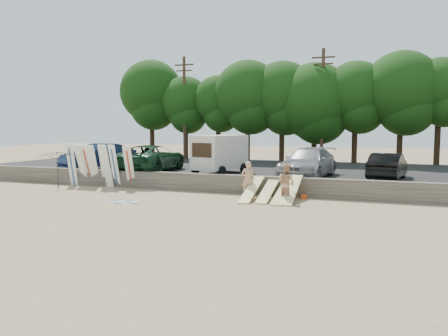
{
  "coord_description": "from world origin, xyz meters",
  "views": [
    {
      "loc": [
        6.65,
        -19.25,
        3.6
      ],
      "look_at": [
        -1.51,
        3.0,
        1.36
      ],
      "focal_mm": 35.0,
      "sensor_mm": 36.0,
      "label": 1
    }
  ],
  "objects": [
    {
      "name": "surfboard_low_2",
      "position": [
        2.1,
        1.4,
        0.4
      ],
      "size": [
        0.56,
        2.93,
        0.81
      ],
      "primitive_type": "cube",
      "rotation": [
        0.25,
        0.0,
        0.0
      ],
      "color": "#E8E292",
      "rests_on": "ground"
    },
    {
      "name": "utility_poles",
      "position": [
        2.0,
        16.0,
        5.43
      ],
      "size": [
        25.8,
        0.26,
        9.0
      ],
      "color": "#473321",
      "rests_on": "parking_lot"
    },
    {
      "name": "surfboard_low_3",
      "position": [
        2.55,
        1.45,
        0.57
      ],
      "size": [
        0.56,
        2.82,
        1.15
      ],
      "primitive_type": "cube",
      "rotation": [
        0.37,
        0.0,
        0.0
      ],
      "color": "#E8E292",
      "rests_on": "ground"
    },
    {
      "name": "cooler",
      "position": [
        0.18,
        2.2,
        0.16
      ],
      "size": [
        0.41,
        0.34,
        0.32
      ],
      "primitive_type": "cube",
      "rotation": [
        0.0,
        0.0,
        -0.11
      ],
      "color": "#258838",
      "rests_on": "ground"
    },
    {
      "name": "parking_lot",
      "position": [
        0.0,
        10.5,
        0.35
      ],
      "size": [
        44.0,
        14.5,
        0.7
      ],
      "primitive_type": "cube",
      "color": "#282828",
      "rests_on": "ground"
    },
    {
      "name": "surfboard_upright_7",
      "position": [
        -7.22,
        2.57,
        1.26
      ],
      "size": [
        0.59,
        0.83,
        2.52
      ],
      "primitive_type": "cube",
      "rotation": [
        0.28,
        0.0,
        0.12
      ],
      "color": "white",
      "rests_on": "ground"
    },
    {
      "name": "treeline",
      "position": [
        -0.43,
        17.53,
        6.28
      ],
      "size": [
        33.63,
        6.55,
        9.17
      ],
      "color": "#382616",
      "rests_on": "parking_lot"
    },
    {
      "name": "surfboard_low_0",
      "position": [
        0.56,
        1.36,
        0.5
      ],
      "size": [
        0.56,
        2.87,
        1.0
      ],
      "primitive_type": "cube",
      "rotation": [
        0.32,
        0.0,
        0.0
      ],
      "color": "#E8E292",
      "rests_on": "ground"
    },
    {
      "name": "box_trailer",
      "position": [
        -2.86,
        5.94,
        2.03
      ],
      "size": [
        2.81,
        4.07,
        2.38
      ],
      "rotation": [
        0.0,
        0.0,
        -0.24
      ],
      "color": "beige",
      "rests_on": "parking_lot"
    },
    {
      "name": "surfboard_upright_4",
      "position": [
        -8.98,
        2.63,
        1.27
      ],
      "size": [
        0.53,
        0.67,
        2.55
      ],
      "primitive_type": "cube",
      "rotation": [
        0.23,
        0.0,
        0.05
      ],
      "color": "white",
      "rests_on": "ground"
    },
    {
      "name": "beach_towel",
      "position": [
        -4.92,
        -1.62,
        0.01
      ],
      "size": [
        1.9,
        1.9,
        0.0
      ],
      "primitive_type": "plane",
      "rotation": [
        0.0,
        0.0,
        0.32
      ],
      "color": "white",
      "rests_on": "ground"
    },
    {
      "name": "car_0",
      "position": [
        -11.77,
        5.9,
        1.57
      ],
      "size": [
        3.36,
        5.59,
        1.74
      ],
      "primitive_type": "imported",
      "rotation": [
        0.0,
        0.0,
        -0.31
      ],
      "color": "#111F3E",
      "rests_on": "parking_lot"
    },
    {
      "name": "surfboard_upright_1",
      "position": [
        -10.62,
        2.62,
        1.26
      ],
      "size": [
        0.63,
        0.85,
        2.52
      ],
      "primitive_type": "cube",
      "rotation": [
        0.28,
        0.0,
        -0.17
      ],
      "color": "white",
      "rests_on": "ground"
    },
    {
      "name": "surfboard_upright_6",
      "position": [
        -8.24,
        2.59,
        1.28
      ],
      "size": [
        0.59,
        0.66,
        2.56
      ],
      "primitive_type": "cube",
      "rotation": [
        0.2,
        0.0,
        -0.17
      ],
      "color": "white",
      "rests_on": "ground"
    },
    {
      "name": "surfboard_upright_5",
      "position": [
        -8.66,
        2.4,
        1.27
      ],
      "size": [
        0.55,
        0.72,
        2.54
      ],
      "primitive_type": "cube",
      "rotation": [
        0.25,
        0.0,
        -0.07
      ],
      "color": "white",
      "rests_on": "ground"
    },
    {
      "name": "surfboard_upright_3",
      "position": [
        -9.76,
        2.61,
        1.25
      ],
      "size": [
        0.61,
        0.89,
        2.5
      ],
      "primitive_type": "cube",
      "rotation": [
        0.3,
        0.0,
        0.14
      ],
      "color": "white",
      "rests_on": "ground"
    },
    {
      "name": "beach_umbrella",
      "position": [
        -11.42,
        1.46,
        1.11
      ],
      "size": [
        3.32,
        3.34,
        2.22
      ],
      "primitive_type": "imported",
      "rotation": [
        0.0,
        0.0,
        3.66
      ],
      "color": "#22212A",
      "rests_on": "ground"
    },
    {
      "name": "surfboard_upright_0",
      "position": [
        -11.27,
        2.52,
        1.28
      ],
      "size": [
        0.54,
        0.6,
        2.56
      ],
      "primitive_type": "cube",
      "rotation": [
        0.19,
        0.0,
        0.08
      ],
      "color": "white",
      "rests_on": "ground"
    },
    {
      "name": "gear_bag",
      "position": [
        2.99,
        2.4,
        0.11
      ],
      "size": [
        0.34,
        0.29,
        0.22
      ],
      "primitive_type": "cube",
      "rotation": [
        0.0,
        0.0,
        0.16
      ],
      "color": "#D74B19",
      "rests_on": "ground"
    },
    {
      "name": "ground",
      "position": [
        0.0,
        0.0,
        0.0
      ],
      "size": [
        120.0,
        120.0,
        0.0
      ],
      "primitive_type": "plane",
      "color": "tan",
      "rests_on": "ground"
    },
    {
      "name": "surfboard_upright_2",
      "position": [
        -10.17,
        2.63,
        1.25
      ],
      "size": [
        0.57,
        0.87,
        2.5
      ],
      "primitive_type": "cube",
      "rotation": [
        0.3,
        0.0,
        -0.09
      ],
      "color": "white",
      "rests_on": "ground"
    },
    {
      "name": "beachgoer_a",
      "position": [
        0.22,
        1.84,
        0.93
      ],
      "size": [
        0.75,
        0.57,
        1.86
      ],
      "primitive_type": "imported",
      "rotation": [
        0.0,
        0.0,
        3.34
      ],
      "color": "tan",
      "rests_on": "ground"
    },
    {
      "name": "car_1",
      "position": [
        -7.52,
        5.66,
        1.56
      ],
      "size": [
        3.43,
        6.45,
        1.72
      ],
      "primitive_type": "imported",
      "rotation": [
        0.0,
        0.0,
        3.23
      ],
      "color": "#12321D",
      "rests_on": "parking_lot"
    },
    {
      "name": "car_2",
      "position": [
        2.58,
        5.96,
        1.54
      ],
      "size": [
        3.01,
        5.99,
        1.67
      ],
      "primitive_type": "imported",
      "rotation": [
        0.0,
        0.0,
        -0.12
      ],
      "color": "gray",
      "rests_on": "parking_lot"
    },
    {
      "name": "beachgoer_b",
      "position": [
        2.35,
        1.1,
        0.93
      ],
      "size": [
        1.14,
        1.08,
        1.86
      ],
      "primitive_type": "imported",
      "rotation": [
        0.0,
        0.0,
        2.58
      ],
      "color": "tan",
      "rests_on": "ground"
    },
    {
      "name": "car_3",
      "position": [
        6.89,
        6.29,
        1.44
      ],
      "size": [
        2.2,
        4.64,
        1.47
      ],
      "primitive_type": "imported",
      "rotation": [
        0.0,
        0.0,
        2.99
      ],
      "color": "black",
      "rests_on": "parking_lot"
    },
    {
      "name": "seawall",
      "position": [
        0.0,
        3.0,
        0.5
      ],
      "size": [
        44.0,
        0.5,
        1.0
      ],
      "primitive_type": "cube",
      "color": "#6B6356",
      "rests_on": "ground"
    },
    {
      "name": "surfboard_low_1",
      "position": [
        1.35,
        1.54,
        0.48
      ],
      "size": [
        0.56,
        2.89,
        0.95
      ],
      "primitive_type": "cube",
      "rotation": [
        0.3,
        0.0,
        0.0
      ],
      "color": "#E8E292",
      "rests_on": "ground"
    }
  ]
}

